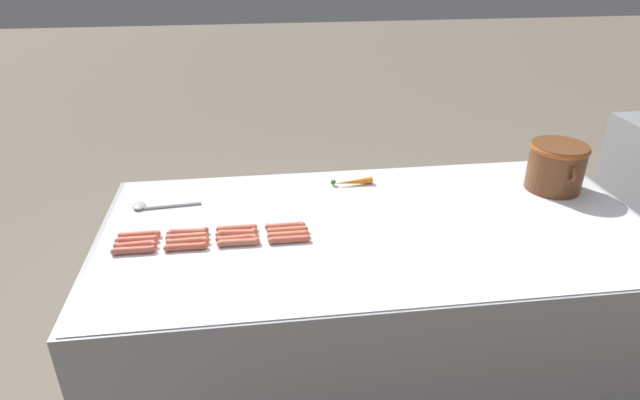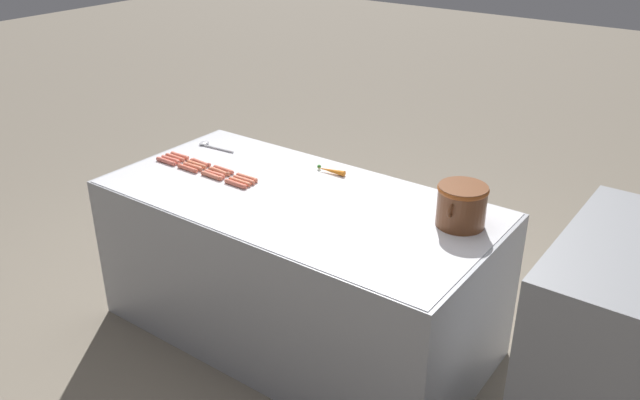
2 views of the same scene
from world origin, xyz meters
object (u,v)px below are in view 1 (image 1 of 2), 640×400
object	(u,v)px
hot_dog_1	(188,232)
hot_dog_5	(187,237)
hot_dog_8	(135,245)
hot_dog_12	(133,250)
hot_dog_11	(288,235)
hot_dog_3	(285,226)
hot_dog_13	(186,247)
serving_spoon	(150,206)
hot_dog_9	(187,241)
hot_dog_7	(288,230)
hot_dog_15	(289,239)
hot_dog_6	(236,233)
hot_dog_14	(238,242)
hot_dog_10	(237,238)
hot_dog_2	(237,228)
hot_dog_0	(139,235)
bean_pot	(557,164)
hot_dog_4	(137,240)
carrot	(352,182)

from	to	relation	value
hot_dog_1	hot_dog_5	bearing A→B (deg)	0.85
hot_dog_8	hot_dog_12	xyz separation A→B (m)	(0.03, -0.00, 0.00)
hot_dog_11	hot_dog_12	distance (m)	0.53
hot_dog_3	hot_dog_13	size ratio (longest dim) A/B	1.00
hot_dog_1	serving_spoon	world-z (taller)	hot_dog_1
hot_dog_8	hot_dog_12	bearing A→B (deg)	-1.55
hot_dog_3	hot_dog_9	bearing A→B (deg)	-79.64
hot_dog_1	hot_dog_9	distance (m)	0.07
hot_dog_11	hot_dog_12	size ratio (longest dim) A/B	1.00
hot_dog_3	hot_dog_7	size ratio (longest dim) A/B	1.00
hot_dog_1	hot_dog_15	world-z (taller)	same
hot_dog_9	hot_dog_1	bearing A→B (deg)	-175.71
hot_dog_6	hot_dog_11	bearing A→B (deg)	78.89
hot_dog_5	hot_dog_15	bearing A→B (deg)	79.56
hot_dog_14	hot_dog_10	bearing A→B (deg)	-168.82
hot_dog_2	hot_dog_15	world-z (taller)	same
hot_dog_14	hot_dog_15	xyz separation A→B (m)	(0.00, 0.18, 0.00)
hot_dog_8	hot_dog_13	distance (m)	0.18
hot_dog_0	bean_pot	size ratio (longest dim) A/B	0.52
hot_dog_1	hot_dog_8	world-z (taller)	same
hot_dog_8	hot_dog_4	bearing A→B (deg)	-177.48
hot_dog_10	carrot	bearing A→B (deg)	129.59
hot_dog_2	serving_spoon	world-z (taller)	hot_dog_2
hot_dog_1	hot_dog_2	bearing A→B (deg)	91.04
bean_pot	carrot	distance (m)	0.86
serving_spoon	hot_dog_3	bearing A→B (deg)	65.50
hot_dog_3	hot_dog_12	bearing A→B (deg)	-79.30
hot_dog_7	hot_dog_11	bearing A→B (deg)	-1.86
hot_dog_5	hot_dog_9	bearing A→B (deg)	7.74
hot_dog_12	hot_dog_4	bearing A→B (deg)	-179.47
hot_dog_5	hot_dog_9	distance (m)	0.03
hot_dog_1	hot_dog_6	world-z (taller)	same
hot_dog_13	carrot	size ratio (longest dim) A/B	0.83
hot_dog_1	hot_dog_8	bearing A→B (deg)	-68.69
serving_spoon	carrot	bearing A→B (deg)	96.79
hot_dog_3	serving_spoon	bearing A→B (deg)	-114.50
hot_dog_2	hot_dog_7	world-z (taller)	same
hot_dog_15	hot_dog_6	bearing A→B (deg)	-110.41
hot_dog_14	hot_dog_2	bearing A→B (deg)	-176.26
hot_dog_5	hot_dog_7	bearing A→B (deg)	89.77
hot_dog_6	hot_dog_15	bearing A→B (deg)	69.59
hot_dog_12	serving_spoon	bearing A→B (deg)	178.78
hot_dog_6	hot_dog_9	size ratio (longest dim) A/B	1.00
hot_dog_5	hot_dog_14	size ratio (longest dim) A/B	1.00
hot_dog_3	hot_dog_2	bearing A→B (deg)	-91.62
hot_dog_0	hot_dog_14	world-z (taller)	same
hot_dog_12	bean_pot	bearing A→B (deg)	99.98
hot_dog_4	hot_dog_8	distance (m)	0.04
hot_dog_13	hot_dog_11	bearing A→B (deg)	95.66
hot_dog_1	hot_dog_15	bearing A→B (deg)	74.59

